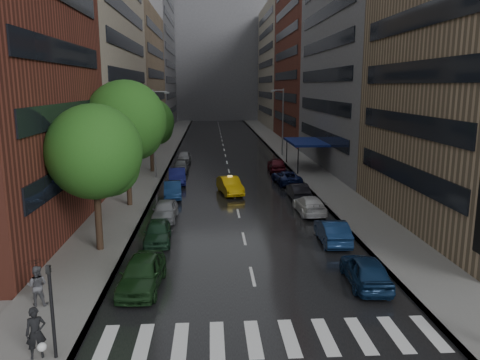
# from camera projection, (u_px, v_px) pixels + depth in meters

# --- Properties ---
(ground) EXTENTS (220.00, 220.00, 0.00)m
(ground) POSITION_uv_depth(u_px,v_px,m) (261.00, 314.00, 19.95)
(ground) COLOR gray
(ground) RESTS_ON ground
(road) EXTENTS (14.00, 140.00, 0.01)m
(road) POSITION_uv_depth(u_px,v_px,m) (225.00, 152.00, 68.86)
(road) COLOR black
(road) RESTS_ON ground
(sidewalk_left) EXTENTS (4.00, 140.00, 0.15)m
(sidewalk_left) POSITION_uv_depth(u_px,v_px,m) (163.00, 152.00, 68.29)
(sidewalk_left) COLOR gray
(sidewalk_left) RESTS_ON ground
(sidewalk_right) EXTENTS (4.00, 140.00, 0.15)m
(sidewalk_right) POSITION_uv_depth(u_px,v_px,m) (285.00, 151.00, 69.40)
(sidewalk_right) COLOR gray
(sidewalk_right) RESTS_ON ground
(crosswalk) EXTENTS (13.15, 2.80, 0.01)m
(crosswalk) POSITION_uv_depth(u_px,v_px,m) (272.00, 338.00, 18.01)
(crosswalk) COLOR silver
(crosswalk) RESTS_ON ground
(buildings_left) EXTENTS (8.00, 108.00, 38.00)m
(buildings_left) POSITION_uv_depth(u_px,v_px,m) (127.00, 44.00, 73.35)
(buildings_left) COLOR maroon
(buildings_left) RESTS_ON ground
(buildings_right) EXTENTS (8.05, 109.10, 36.00)m
(buildings_right) POSITION_uv_depth(u_px,v_px,m) (318.00, 50.00, 73.36)
(buildings_right) COLOR #937A5B
(buildings_right) RESTS_ON ground
(building_far) EXTENTS (40.00, 14.00, 32.00)m
(building_far) POSITION_uv_depth(u_px,v_px,m) (217.00, 62.00, 132.19)
(building_far) COLOR slate
(building_far) RESTS_ON ground
(tree_near) EXTENTS (5.40, 5.40, 8.61)m
(tree_near) POSITION_uv_depth(u_px,v_px,m) (94.00, 152.00, 26.31)
(tree_near) COLOR #382619
(tree_near) RESTS_ON ground
(tree_mid) EXTENTS (6.29, 6.29, 10.03)m
(tree_mid) POSITION_uv_depth(u_px,v_px,m) (126.00, 121.00, 36.30)
(tree_mid) COLOR #382619
(tree_mid) RESTS_ON ground
(tree_far) EXTENTS (5.18, 5.18, 8.25)m
(tree_far) POSITION_uv_depth(u_px,v_px,m) (151.00, 122.00, 51.26)
(tree_far) COLOR #382619
(tree_far) RESTS_ON ground
(taxi) EXTENTS (2.47, 4.83, 1.52)m
(taxi) POSITION_uv_depth(u_px,v_px,m) (230.00, 185.00, 41.95)
(taxi) COLOR #E0AB0B
(taxi) RESTS_ON ground
(parked_cars_left) EXTENTS (2.14, 42.16, 1.59)m
(parked_cars_left) POSITION_uv_depth(u_px,v_px,m) (171.00, 192.00, 39.47)
(parked_cars_left) COLOR #173318
(parked_cars_left) RESTS_ON ground
(parked_cars_right) EXTENTS (2.67, 35.50, 1.55)m
(parked_cars_right) POSITION_uv_depth(u_px,v_px,m) (302.00, 195.00, 38.33)
(parked_cars_right) COLOR #0E2445
(parked_cars_right) RESTS_ON ground
(ped_bag_walker) EXTENTS (0.80, 0.66, 1.87)m
(ped_bag_walker) POSITION_uv_depth(u_px,v_px,m) (36.00, 334.00, 16.32)
(ped_bag_walker) COLOR black
(ped_bag_walker) RESTS_ON sidewalk_left
(ped_black_umbrella) EXTENTS (0.96, 0.98, 2.09)m
(ped_black_umbrella) POSITION_uv_depth(u_px,v_px,m) (37.00, 278.00, 20.22)
(ped_black_umbrella) COLOR #505056
(ped_black_umbrella) RESTS_ON sidewalk_left
(traffic_light) EXTENTS (0.18, 0.15, 3.45)m
(traffic_light) POSITION_uv_depth(u_px,v_px,m) (51.00, 303.00, 16.09)
(traffic_light) COLOR black
(traffic_light) RESTS_ON sidewalk_left
(street_lamp_left) EXTENTS (1.74, 0.22, 9.00)m
(street_lamp_left) POSITION_uv_depth(u_px,v_px,m) (155.00, 132.00, 47.85)
(street_lamp_left) COLOR gray
(street_lamp_left) RESTS_ON sidewalk_left
(street_lamp_right) EXTENTS (1.74, 0.22, 9.00)m
(street_lamp_right) POSITION_uv_depth(u_px,v_px,m) (282.00, 121.00, 63.48)
(street_lamp_right) COLOR gray
(street_lamp_right) RESTS_ON sidewalk_right
(awning) EXTENTS (4.00, 8.00, 3.12)m
(awning) POSITION_uv_depth(u_px,v_px,m) (306.00, 142.00, 54.12)
(awning) COLOR navy
(awning) RESTS_ON sidewalk_right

